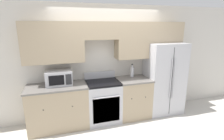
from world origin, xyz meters
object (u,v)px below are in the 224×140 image
Objects in this scene: refrigerator at (163,78)px; bottle at (132,72)px; microwave at (59,77)px; oven_range at (103,101)px.

refrigerator is 0.81m from bottle.
refrigerator is at bearing -0.56° from microwave.
refrigerator is 3.29× the size of microwave.
oven_range is 1.10m from microwave.
bottle is at bearing 13.21° from oven_range.
oven_range is 3.48× the size of bottle.
bottle is at bearing 170.94° from refrigerator.
oven_range is 2.07× the size of microwave.
refrigerator is at bearing 2.12° from oven_range.
microwave is (-0.91, 0.08, 0.61)m from oven_range.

